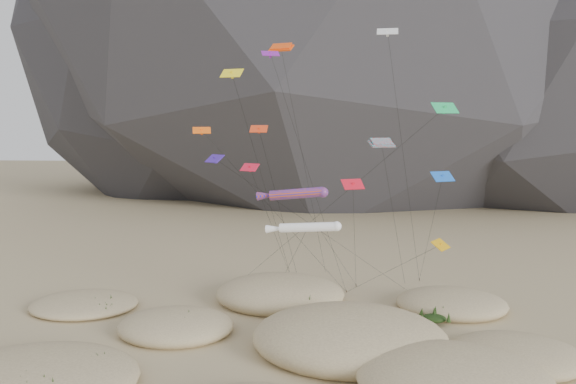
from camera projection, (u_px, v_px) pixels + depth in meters
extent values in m
plane|color=#CCB789|center=(303.00, 366.00, 44.52)|extent=(500.00, 500.00, 0.00)
ellipsoid|color=#2B2B30|center=(202.00, 40.00, 164.16)|extent=(136.20, 127.83, 116.00)
ellipsoid|color=black|center=(546.00, 51.00, 144.11)|extent=(130.55, 126.41, 100.00)
ellipsoid|color=#CCB789|center=(35.00, 379.00, 40.85)|extent=(15.21, 12.93, 2.79)
ellipsoid|color=#CCB789|center=(454.00, 380.00, 40.31)|extent=(14.13, 12.01, 3.76)
ellipsoid|color=#CCB789|center=(176.00, 326.00, 51.70)|extent=(10.73, 9.12, 2.68)
ellipsoid|color=#CCB789|center=(350.00, 338.00, 47.81)|extent=(16.69, 14.19, 4.55)
ellipsoid|color=#CCB789|center=(516.00, 355.00, 45.40)|extent=(10.90, 9.27, 2.39)
ellipsoid|color=#CCB789|center=(280.00, 294.00, 60.85)|extent=(13.98, 11.88, 3.78)
ellipsoid|color=#CCB789|center=(451.00, 303.00, 58.32)|extent=(11.40, 9.69, 2.66)
ellipsoid|color=#CCB789|center=(84.00, 304.00, 58.73)|extent=(11.23, 9.55, 1.78)
ellipsoid|color=black|center=(86.00, 368.00, 42.40)|extent=(2.47, 2.11, 0.74)
ellipsoid|color=black|center=(443.00, 374.00, 40.83)|extent=(2.92, 2.50, 0.88)
ellipsoid|color=black|center=(182.00, 326.00, 51.31)|extent=(2.82, 2.41, 0.85)
ellipsoid|color=black|center=(200.00, 327.00, 51.27)|extent=(1.84, 1.57, 0.55)
ellipsoid|color=black|center=(347.00, 339.00, 47.36)|extent=(2.97, 2.54, 0.89)
ellipsoid|color=black|center=(364.00, 331.00, 49.40)|extent=(2.55, 2.18, 0.77)
ellipsoid|color=black|center=(303.00, 343.00, 47.01)|extent=(2.20, 1.89, 0.66)
ellipsoid|color=black|center=(516.00, 361.00, 44.01)|extent=(2.55, 2.18, 0.76)
ellipsoid|color=black|center=(303.00, 291.00, 61.34)|extent=(3.05, 2.61, 0.91)
ellipsoid|color=black|center=(304.00, 304.00, 57.29)|extent=(2.62, 2.24, 0.79)
ellipsoid|color=black|center=(435.00, 307.00, 56.99)|extent=(2.14, 1.83, 0.64)
ellipsoid|color=black|center=(434.00, 318.00, 53.83)|extent=(2.36, 2.02, 0.71)
ellipsoid|color=black|center=(101.00, 304.00, 58.41)|extent=(2.03, 1.74, 0.61)
ellipsoid|color=black|center=(103.00, 311.00, 56.62)|extent=(2.07, 1.77, 0.62)
cylinder|color=#3F2D1E|center=(292.00, 282.00, 67.78)|extent=(0.08, 0.08, 0.30)
cylinder|color=#3F2D1E|center=(300.00, 286.00, 66.30)|extent=(0.08, 0.08, 0.30)
cylinder|color=#3F2D1E|center=(346.00, 291.00, 64.16)|extent=(0.08, 0.08, 0.30)
cylinder|color=#3F2D1E|center=(356.00, 285.00, 66.62)|extent=(0.08, 0.08, 0.30)
cylinder|color=#3F2D1E|center=(409.00, 291.00, 64.29)|extent=(0.08, 0.08, 0.30)
cylinder|color=#3F2D1E|center=(291.00, 276.00, 70.43)|extent=(0.08, 0.08, 0.30)
cylinder|color=#3F2D1E|center=(419.00, 280.00, 68.96)|extent=(0.08, 0.08, 0.30)
cylinder|color=#3F2D1E|center=(237.00, 284.00, 67.18)|extent=(0.08, 0.08, 0.30)
cylinder|color=#DB5117|center=(296.00, 194.00, 56.23)|extent=(5.62, 1.94, 1.57)
sphere|color=#DB5117|center=(323.00, 192.00, 55.51)|extent=(1.05, 1.05, 1.05)
cone|color=#DB5117|center=(268.00, 195.00, 57.02)|extent=(2.39, 1.28, 1.12)
cylinder|color=black|center=(329.00, 244.00, 61.39)|extent=(6.59, 9.57, 12.22)
cylinder|color=white|center=(308.00, 227.00, 48.94)|extent=(5.16, 1.58, 1.16)
sphere|color=white|center=(337.00, 226.00, 48.32)|extent=(0.85, 0.85, 0.85)
cone|color=white|center=(277.00, 229.00, 49.62)|extent=(2.15, 1.03, 0.87)
cylinder|color=black|center=(292.00, 260.00, 58.34)|extent=(4.26, 17.44, 10.19)
cube|color=#F4450C|center=(281.00, 48.00, 57.12)|extent=(2.73, 1.81, 0.75)
cube|color=#F4450C|center=(281.00, 46.00, 57.09)|extent=(2.30, 1.47, 0.73)
cylinder|color=black|center=(306.00, 174.00, 65.03)|extent=(4.53, 13.21, 26.83)
cube|color=red|center=(382.00, 144.00, 51.93)|extent=(2.64, 1.99, 0.67)
cube|color=red|center=(382.00, 141.00, 51.90)|extent=(2.22, 1.64, 0.67)
cylinder|color=black|center=(395.00, 223.00, 59.95)|extent=(4.28, 14.53, 17.33)
cube|color=yellow|center=(232.00, 73.00, 53.32)|extent=(2.28, 1.50, 0.88)
cube|color=yellow|center=(232.00, 75.00, 53.34)|extent=(0.31, 0.35, 0.70)
cylinder|color=black|center=(266.00, 189.00, 61.88)|extent=(4.52, 14.86, 23.92)
cube|color=purple|center=(270.00, 53.00, 55.08)|extent=(1.94, 1.43, 0.59)
cube|color=purple|center=(270.00, 55.00, 55.10)|extent=(0.24, 0.21, 0.60)
cylinder|color=black|center=(311.00, 182.00, 59.63)|extent=(7.90, 6.80, 26.00)
cube|color=red|center=(250.00, 167.00, 54.32)|extent=(2.01, 1.58, 0.72)
cube|color=red|center=(250.00, 169.00, 54.33)|extent=(0.29, 0.30, 0.61)
cylinder|color=black|center=(273.00, 229.00, 62.38)|extent=(2.87, 14.78, 14.94)
cube|color=red|center=(353.00, 184.00, 48.97)|extent=(2.14, 1.64, 0.85)
cube|color=red|center=(353.00, 186.00, 48.98)|extent=(0.34, 0.37, 0.64)
cylinder|color=black|center=(355.00, 243.00, 57.80)|extent=(1.07, 16.31, 13.87)
cube|color=#E49E0C|center=(441.00, 245.00, 48.46)|extent=(1.97, 2.27, 0.75)
cube|color=#E49E0C|center=(441.00, 246.00, 48.48)|extent=(0.31, 0.32, 0.69)
cylinder|color=black|center=(387.00, 272.00, 56.32)|extent=(7.80, 14.20, 8.73)
cube|color=blue|center=(443.00, 176.00, 49.47)|extent=(2.25, 1.78, 0.85)
cube|color=blue|center=(443.00, 178.00, 49.49)|extent=(0.34, 0.36, 0.68)
cylinder|color=black|center=(429.00, 237.00, 59.22)|extent=(1.00, 18.08, 14.50)
cube|color=#1BB561|center=(445.00, 108.00, 53.77)|extent=(2.75, 2.03, 1.07)
cube|color=#1BB561|center=(445.00, 109.00, 53.79)|extent=(0.42, 0.45, 0.82)
cylinder|color=black|center=(329.00, 206.00, 60.48)|extent=(22.11, 9.24, 20.65)
cube|color=silver|center=(388.00, 31.00, 57.04)|extent=(2.22, 1.29, 0.79)
cube|color=silver|center=(387.00, 33.00, 57.06)|extent=(0.27, 0.24, 0.73)
cylinder|color=black|center=(405.00, 168.00, 63.01)|extent=(5.31, 9.14, 28.49)
cube|color=#3E1DAC|center=(215.00, 159.00, 55.81)|extent=(2.20, 2.06, 0.77)
cube|color=#3E1DAC|center=(215.00, 160.00, 55.83)|extent=(0.33, 0.33, 0.68)
cylinder|color=black|center=(319.00, 230.00, 60.06)|extent=(20.60, 8.50, 15.70)
cube|color=#FF5B0D|center=(202.00, 130.00, 55.07)|extent=(1.93, 1.35, 0.66)
cube|color=#FF5B0D|center=(202.00, 132.00, 55.08)|extent=(0.25, 0.24, 0.60)
cylinder|color=black|center=(280.00, 217.00, 59.62)|extent=(14.55, 8.27, 18.50)
cube|color=red|center=(259.00, 129.00, 54.49)|extent=(1.75, 0.94, 0.72)
cube|color=red|center=(259.00, 130.00, 54.51)|extent=(0.22, 0.25, 0.58)
cylinder|color=black|center=(282.00, 215.00, 60.40)|extent=(3.48, 10.05, 18.64)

